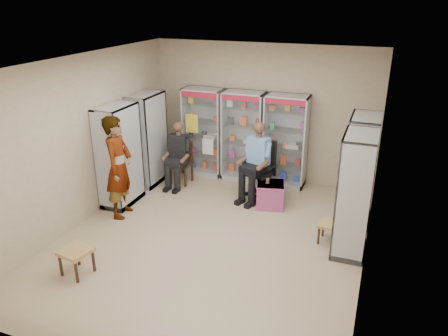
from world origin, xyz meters
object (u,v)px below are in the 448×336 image
at_px(cabinet_left_near, 119,156).
at_px(standing_man, 119,167).
at_px(cabinet_right_far, 360,170).
at_px(cabinet_back_left, 204,132).
at_px(woven_stool_a, 329,232).
at_px(cabinet_right_near, 354,195).
at_px(pink_trunk, 270,195).
at_px(office_chair, 259,169).
at_px(seated_shopkeeper, 259,163).
at_px(cabinet_back_right, 285,141).
at_px(cabinet_back_mid, 243,137).
at_px(wooden_chair, 181,163).
at_px(cabinet_left_far, 148,139).
at_px(woven_stool_b, 77,262).

relative_size(cabinet_left_near, standing_man, 1.03).
bearing_deg(cabinet_left_near, cabinet_right_far, 101.41).
distance_m(cabinet_back_left, woven_stool_a, 3.92).
height_order(cabinet_right_near, pink_trunk, cabinet_right_near).
height_order(cabinet_left_near, woven_stool_a, cabinet_left_near).
height_order(office_chair, seated_shopkeeper, seated_shopkeeper).
xyz_separation_m(woven_stool_a, standing_man, (-3.85, -0.37, 0.79)).
relative_size(cabinet_back_right, woven_stool_a, 5.49).
height_order(cabinet_back_left, cabinet_back_mid, same).
xyz_separation_m(cabinet_back_left, seated_shopkeeper, (1.56, -0.83, -0.24)).
bearing_deg(cabinet_right_near, wooden_chair, 68.36).
xyz_separation_m(cabinet_right_near, cabinet_left_far, (-4.46, 1.30, 0.00)).
bearing_deg(cabinet_left_far, cabinet_back_right, 108.19).
height_order(cabinet_back_left, wooden_chair, cabinet_back_left).
distance_m(cabinet_back_mid, standing_man, 2.95).
height_order(cabinet_back_right, cabinet_right_far, same).
bearing_deg(cabinet_right_near, cabinet_back_left, 57.72).
bearing_deg(cabinet_left_near, woven_stool_b, 16.77).
relative_size(cabinet_right_far, seated_shopkeeper, 1.32).
relative_size(cabinet_back_mid, cabinet_back_right, 1.00).
relative_size(seated_shopkeeper, standing_man, 0.78).
relative_size(office_chair, standing_man, 0.61).
relative_size(pink_trunk, woven_stool_a, 1.42).
relative_size(cabinet_back_right, wooden_chair, 2.13).
relative_size(office_chair, seated_shopkeeper, 0.79).
distance_m(cabinet_back_left, office_chair, 1.79).
distance_m(office_chair, woven_stool_a, 2.15).
bearing_deg(woven_stool_b, seated_shopkeeper, 63.20).
bearing_deg(seated_shopkeeper, woven_stool_a, -21.05).
bearing_deg(cabinet_back_left, cabinet_right_near, -32.28).
bearing_deg(cabinet_back_left, office_chair, -26.65).
xyz_separation_m(cabinet_back_mid, cabinet_right_far, (2.58, -1.13, 0.00)).
relative_size(wooden_chair, woven_stool_b, 2.25).
bearing_deg(woven_stool_a, standing_man, -174.44).
height_order(cabinet_right_near, cabinet_left_far, same).
bearing_deg(wooden_chair, pink_trunk, -11.28).
height_order(cabinet_left_far, woven_stool_a, cabinet_left_far).
bearing_deg(cabinet_left_far, pink_trunk, 85.37).
distance_m(seated_shopkeeper, pink_trunk, 0.70).
distance_m(cabinet_right_far, office_chair, 2.04).
bearing_deg(cabinet_back_right, cabinet_right_near, -53.84).
bearing_deg(wooden_chair, woven_stool_b, -89.64).
distance_m(cabinet_back_left, cabinet_back_right, 1.90).
bearing_deg(seated_shopkeeper, office_chair, 106.75).
distance_m(office_chair, pink_trunk, 0.62).
bearing_deg(woven_stool_a, woven_stool_b, -146.66).
bearing_deg(cabinet_left_near, cabinet_back_right, 125.65).
xyz_separation_m(cabinet_right_far, cabinet_right_near, (0.00, -1.10, 0.00)).
bearing_deg(cabinet_left_far, woven_stool_a, 74.11).
relative_size(wooden_chair, woven_stool_a, 2.58).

